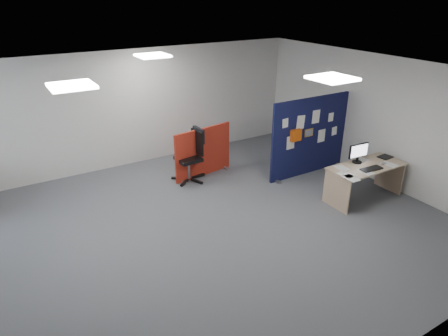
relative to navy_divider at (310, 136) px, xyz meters
name	(u,v)px	position (x,y,z in m)	size (l,w,h in m)	color
floor	(191,233)	(-3.47, -0.88, -0.89)	(9.00, 9.00, 0.00)	#56595E
ceiling	(184,79)	(-3.47, -0.88, 1.81)	(9.00, 7.00, 0.02)	white
wall_back	(120,111)	(-3.47, 2.62, 0.46)	(9.00, 0.02, 2.70)	silver
wall_front	(355,292)	(-3.47, -4.38, 0.46)	(9.00, 0.02, 2.70)	silver
wall_right	(377,119)	(1.03, -0.88, 0.46)	(0.02, 7.00, 2.70)	silver
ceiling_lights	(185,71)	(-3.13, -0.21, 1.78)	(4.10, 4.10, 0.04)	white
navy_divider	(310,136)	(0.00, 0.00, 0.00)	(2.16, 0.30, 1.78)	#0F1138
main_desk	(364,173)	(0.11, -1.48, -0.34)	(1.60, 0.71, 0.73)	tan
monitor_main	(358,152)	(0.06, -1.32, 0.06)	(0.45, 0.19, 0.40)	black
keyboard	(371,169)	(0.04, -1.70, -0.15)	(0.45, 0.18, 0.03)	black
mouse	(384,164)	(0.44, -1.66, -0.14)	(0.10, 0.06, 0.03)	gray
paper_tray	(385,157)	(0.77, -1.44, -0.15)	(0.28, 0.22, 0.01)	black
red_divider	(203,153)	(-2.12, 1.13, -0.34)	(1.48, 0.30, 1.12)	#B02916
office_chair	(193,152)	(-2.42, 1.05, -0.23)	(0.74, 0.77, 1.15)	black
desk_papers	(359,169)	(-0.15, -1.57, -0.16)	(1.37, 0.85, 0.00)	white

